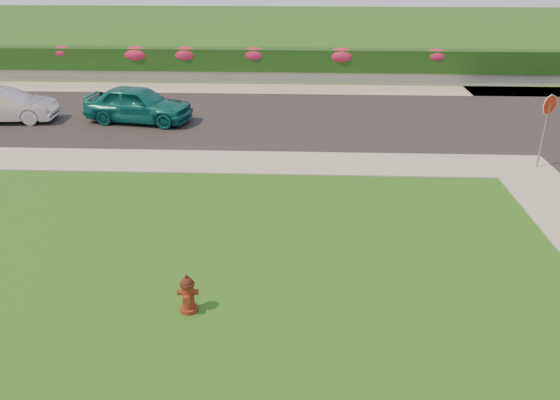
{
  "coord_description": "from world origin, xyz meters",
  "views": [
    {
      "loc": [
        0.05,
        -7.52,
        6.39
      ],
      "look_at": [
        -0.46,
        4.25,
        0.9
      ],
      "focal_mm": 35.0,
      "sensor_mm": 36.0,
      "label": 1
    }
  ],
  "objects_px": {
    "fire_hydrant": "(188,294)",
    "sedan_silver": "(5,106)",
    "stop_sign": "(548,114)",
    "sedan_teal": "(138,104)"
  },
  "relations": [
    {
      "from": "stop_sign",
      "to": "fire_hydrant",
      "type": "bearing_deg",
      "value": -150.64
    },
    {
      "from": "sedan_silver",
      "to": "stop_sign",
      "type": "distance_m",
      "value": 19.67
    },
    {
      "from": "fire_hydrant",
      "to": "sedan_silver",
      "type": "height_order",
      "value": "sedan_silver"
    },
    {
      "from": "fire_hydrant",
      "to": "sedan_teal",
      "type": "relative_size",
      "value": 0.19
    },
    {
      "from": "sedan_silver",
      "to": "stop_sign",
      "type": "bearing_deg",
      "value": -107.21
    },
    {
      "from": "fire_hydrant",
      "to": "sedan_silver",
      "type": "xyz_separation_m",
      "value": [
        -9.64,
        12.0,
        0.3
      ]
    },
    {
      "from": "sedan_teal",
      "to": "sedan_silver",
      "type": "distance_m",
      "value": 5.29
    },
    {
      "from": "stop_sign",
      "to": "sedan_silver",
      "type": "bearing_deg",
      "value": 157.77
    },
    {
      "from": "sedan_teal",
      "to": "stop_sign",
      "type": "xyz_separation_m",
      "value": [
        13.93,
        -4.3,
        0.99
      ]
    },
    {
      "from": "fire_hydrant",
      "to": "sedan_silver",
      "type": "relative_size",
      "value": 0.2
    }
  ]
}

